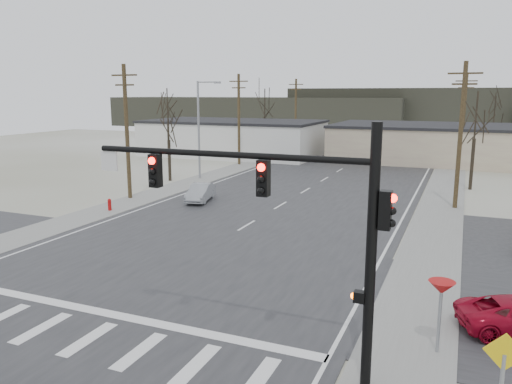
# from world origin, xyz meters

# --- Properties ---
(ground) EXTENTS (140.00, 140.00, 0.00)m
(ground) POSITION_xyz_m (0.00, 0.00, 0.00)
(ground) COLOR silver
(ground) RESTS_ON ground
(main_road) EXTENTS (18.00, 110.00, 0.05)m
(main_road) POSITION_xyz_m (0.00, 15.00, 0.02)
(main_road) COLOR #27272A
(main_road) RESTS_ON ground
(cross_road) EXTENTS (90.00, 10.00, 0.04)m
(cross_road) POSITION_xyz_m (0.00, 0.00, 0.02)
(cross_road) COLOR #27272A
(cross_road) RESTS_ON ground
(sidewalk_left) EXTENTS (3.00, 90.00, 0.06)m
(sidewalk_left) POSITION_xyz_m (-10.60, 20.00, 0.03)
(sidewalk_left) COLOR gray
(sidewalk_left) RESTS_ON ground
(sidewalk_right) EXTENTS (3.00, 90.00, 0.06)m
(sidewalk_right) POSITION_xyz_m (10.60, 20.00, 0.03)
(sidewalk_right) COLOR gray
(sidewalk_right) RESTS_ON ground
(traffic_signal_mast) EXTENTS (8.95, 0.43, 7.20)m
(traffic_signal_mast) POSITION_xyz_m (7.89, -6.20, 4.67)
(traffic_signal_mast) COLOR black
(traffic_signal_mast) RESTS_ON ground
(fire_hydrant) EXTENTS (0.24, 0.24, 0.87)m
(fire_hydrant) POSITION_xyz_m (-10.20, 8.00, 0.45)
(fire_hydrant) COLOR #A50C0C
(fire_hydrant) RESTS_ON ground
(yield_sign) EXTENTS (0.80, 0.80, 2.35)m
(yield_sign) POSITION_xyz_m (11.50, -3.50, 2.07)
(yield_sign) COLOR gray
(yield_sign) RESTS_ON ground
(diamond_sign) EXTENTS (0.92, 0.10, 2.61)m
(diamond_sign) POSITION_xyz_m (13.00, -7.00, 1.60)
(diamond_sign) COLOR gray
(diamond_sign) RESTS_ON ground
(building_left_far) EXTENTS (22.30, 12.30, 4.50)m
(building_left_far) POSITION_xyz_m (-16.00, 40.00, 2.26)
(building_left_far) COLOR silver
(building_left_far) RESTS_ON ground
(building_right_far) EXTENTS (26.30, 14.30, 4.30)m
(building_right_far) POSITION_xyz_m (10.00, 44.00, 2.15)
(building_right_far) COLOR beige
(building_right_far) RESTS_ON ground
(upole_left_b) EXTENTS (2.20, 0.30, 10.00)m
(upole_left_b) POSITION_xyz_m (-11.50, 12.00, 5.22)
(upole_left_b) COLOR #4E3F24
(upole_left_b) RESTS_ON ground
(upole_left_c) EXTENTS (2.20, 0.30, 10.00)m
(upole_left_c) POSITION_xyz_m (-11.50, 32.00, 5.22)
(upole_left_c) COLOR #4E3F24
(upole_left_c) RESTS_ON ground
(upole_left_d) EXTENTS (2.20, 0.30, 10.00)m
(upole_left_d) POSITION_xyz_m (-11.50, 52.00, 5.22)
(upole_left_d) COLOR #4E3F24
(upole_left_d) RESTS_ON ground
(upole_right_a) EXTENTS (2.20, 0.30, 10.00)m
(upole_right_a) POSITION_xyz_m (11.50, 18.00, 5.22)
(upole_right_a) COLOR #4E3F24
(upole_right_a) RESTS_ON ground
(upole_right_b) EXTENTS (2.20, 0.30, 10.00)m
(upole_right_b) POSITION_xyz_m (11.50, 40.00, 5.22)
(upole_right_b) COLOR #4E3F24
(upole_right_b) RESTS_ON ground
(streetlight_main) EXTENTS (2.40, 0.25, 9.00)m
(streetlight_main) POSITION_xyz_m (-10.80, 22.00, 5.09)
(streetlight_main) COLOR gray
(streetlight_main) RESTS_ON ground
(tree_left_near) EXTENTS (3.30, 3.30, 7.35)m
(tree_left_near) POSITION_xyz_m (-13.00, 20.00, 5.23)
(tree_left_near) COLOR #30281D
(tree_left_near) RESTS_ON ground
(tree_right_mid) EXTENTS (3.74, 3.74, 8.33)m
(tree_right_mid) POSITION_xyz_m (12.50, 26.00, 5.93)
(tree_right_mid) COLOR #30281D
(tree_right_mid) RESTS_ON ground
(tree_left_far) EXTENTS (3.96, 3.96, 8.82)m
(tree_left_far) POSITION_xyz_m (-14.00, 46.00, 6.28)
(tree_left_far) COLOR #30281D
(tree_left_far) RESTS_ON ground
(tree_right_far) EXTENTS (3.52, 3.52, 7.84)m
(tree_right_far) POSITION_xyz_m (15.00, 52.00, 5.58)
(tree_right_far) COLOR #30281D
(tree_right_far) RESTS_ON ground
(tree_left_mid) EXTENTS (3.96, 3.96, 8.82)m
(tree_left_mid) POSITION_xyz_m (-22.00, 34.00, 6.28)
(tree_left_mid) COLOR #30281D
(tree_left_mid) RESTS_ON ground
(hill_left) EXTENTS (70.00, 18.00, 7.00)m
(hill_left) POSITION_xyz_m (-35.00, 92.00, 3.50)
(hill_left) COLOR #333026
(hill_left) RESTS_ON ground
(hill_center) EXTENTS (80.00, 18.00, 9.00)m
(hill_center) POSITION_xyz_m (15.00, 96.00, 4.50)
(hill_center) COLOR #333026
(hill_center) RESTS_ON ground
(sedan_crossing) EXTENTS (2.21, 4.11, 1.29)m
(sedan_crossing) POSITION_xyz_m (-5.99, 13.10, 0.69)
(sedan_crossing) COLOR #91959A
(sedan_crossing) RESTS_ON main_road
(car_far_a) EXTENTS (2.51, 4.97, 1.38)m
(car_far_a) POSITION_xyz_m (5.38, 48.94, 0.74)
(car_far_a) COLOR black
(car_far_a) RESTS_ON main_road
(car_far_b) EXTENTS (2.49, 4.33, 1.39)m
(car_far_b) POSITION_xyz_m (-2.73, 52.64, 0.74)
(car_far_b) COLOR black
(car_far_b) RESTS_ON main_road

